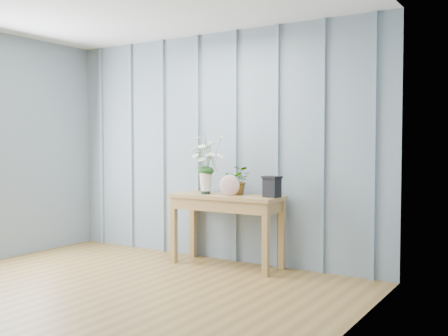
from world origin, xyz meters
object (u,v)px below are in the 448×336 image
Objects in this scene: sideboard at (227,206)px; felt_disc_vessel at (230,185)px; daisy_vase at (206,156)px; carved_box at (272,187)px.

felt_disc_vessel is at bearing -45.18° from sideboard.
daisy_vase is 3.02× the size of carved_box.
felt_disc_vessel is (0.32, -0.04, -0.29)m from daisy_vase.
carved_box is at bearing 3.92° from daisy_vase.
felt_disc_vessel is 1.01× the size of carved_box.
daisy_vase reaches higher than sideboard.
sideboard is 0.26m from felt_disc_vessel.
sideboard is at bearing 179.56° from carved_box.
daisy_vase is 0.44m from felt_disc_vessel.
felt_disc_vessel reaches higher than carved_box.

